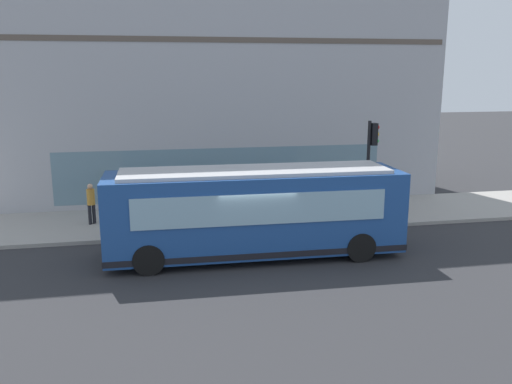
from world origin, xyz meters
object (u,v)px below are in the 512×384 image
city_bus_nearside (255,213)px  traffic_light_near_corner (371,152)px  pedestrian_walking_along_curb (237,188)px  fire_hydrant (396,203)px  pedestrian_near_building_entrance (91,201)px

city_bus_nearside → traffic_light_near_corner: (3.07, -5.45, 1.50)m
traffic_light_near_corner → pedestrian_walking_along_curb: size_ratio=2.35×
traffic_light_near_corner → fire_hydrant: size_ratio=5.64×
fire_hydrant → pedestrian_walking_along_curb: pedestrian_walking_along_curb is taller
fire_hydrant → traffic_light_near_corner: bearing=123.9°
city_bus_nearside → fire_hydrant: 8.53m
fire_hydrant → pedestrian_walking_along_curb: size_ratio=0.42×
fire_hydrant → pedestrian_near_building_entrance: 13.20m
pedestrian_near_building_entrance → traffic_light_near_corner: bearing=-98.1°
traffic_light_near_corner → pedestrian_near_building_entrance: traffic_light_near_corner is taller
fire_hydrant → pedestrian_near_building_entrance: pedestrian_near_building_entrance is taller
fire_hydrant → pedestrian_walking_along_curb: 7.16m
traffic_light_near_corner → city_bus_nearside: bearing=119.4°
pedestrian_near_building_entrance → city_bus_nearside: bearing=-128.6°
pedestrian_walking_along_curb → pedestrian_near_building_entrance: pedestrian_walking_along_curb is taller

